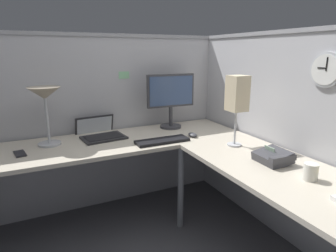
% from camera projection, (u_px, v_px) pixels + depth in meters
% --- Properties ---
extents(ground_plane, '(6.80, 6.80, 0.00)m').
position_uv_depth(ground_plane, '(172.00, 242.00, 2.21)').
color(ground_plane, '#47474C').
extents(cubicle_wall_back, '(2.57, 0.12, 1.58)m').
position_uv_depth(cubicle_wall_back, '(94.00, 123.00, 2.62)').
color(cubicle_wall_back, '#B2B2B7').
rests_on(cubicle_wall_back, ground).
extents(cubicle_wall_right, '(0.12, 2.37, 1.58)m').
position_uv_depth(cubicle_wall_right, '(291.00, 139.00, 2.14)').
color(cubicle_wall_right, '#B2B2B7').
rests_on(cubicle_wall_right, ground).
extents(desk, '(2.35, 2.15, 0.73)m').
position_uv_depth(desk, '(156.00, 172.00, 1.95)').
color(desk, beige).
rests_on(desk, ground).
extents(monitor, '(0.46, 0.20, 0.50)m').
position_uv_depth(monitor, '(171.00, 97.00, 2.64)').
color(monitor, '#38383D').
rests_on(monitor, desk).
extents(laptop, '(0.38, 0.42, 0.22)m').
position_uv_depth(laptop, '(100.00, 133.00, 2.44)').
color(laptop, '#232326').
rests_on(laptop, desk).
extents(keyboard, '(0.43, 0.14, 0.02)m').
position_uv_depth(keyboard, '(162.00, 141.00, 2.27)').
color(keyboard, black).
rests_on(keyboard, desk).
extents(computer_mouse, '(0.06, 0.10, 0.03)m').
position_uv_depth(computer_mouse, '(193.00, 135.00, 2.41)').
color(computer_mouse, '#38383D').
rests_on(computer_mouse, desk).
extents(desk_lamp_dome, '(0.24, 0.24, 0.44)m').
position_uv_depth(desk_lamp_dome, '(45.00, 98.00, 2.11)').
color(desk_lamp_dome, '#B7BABF').
rests_on(desk_lamp_dome, desk).
extents(cell_phone, '(0.09, 0.15, 0.01)m').
position_uv_depth(cell_phone, '(20.00, 154.00, 2.00)').
color(cell_phone, black).
rests_on(cell_phone, desk).
extents(office_phone, '(0.20, 0.21, 0.11)m').
position_uv_depth(office_phone, '(273.00, 157.00, 1.84)').
color(office_phone, '#38383D').
rests_on(office_phone, desk).
extents(desk_lamp_paper, '(0.13, 0.13, 0.53)m').
position_uv_depth(desk_lamp_paper, '(237.00, 96.00, 2.10)').
color(desk_lamp_paper, '#B7BABF').
rests_on(desk_lamp_paper, desk).
extents(coffee_mug, '(0.08, 0.08, 0.10)m').
position_uv_depth(coffee_mug, '(311.00, 172.00, 1.59)').
color(coffee_mug, silver).
rests_on(coffee_mug, desk).
extents(wall_clock, '(0.04, 0.22, 0.22)m').
position_uv_depth(wall_clock, '(327.00, 70.00, 1.77)').
color(wall_clock, '#B7BABF').
extents(pinned_note_middle, '(0.07, 0.00, 0.06)m').
position_uv_depth(pinned_note_middle, '(159.00, 89.00, 2.76)').
color(pinned_note_middle, pink).
extents(pinned_note_rightmost, '(0.10, 0.00, 0.06)m').
position_uv_depth(pinned_note_rightmost, '(124.00, 75.00, 2.58)').
color(pinned_note_rightmost, '#8CCC99').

